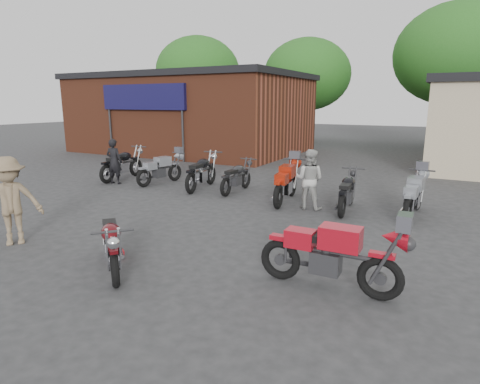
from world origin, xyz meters
The scene contains 18 objects.
ground centered at (0.00, 0.00, 0.00)m, with size 90.00×90.00×0.00m, color #2C2C2E.
brick_building centered at (-9.00, 14.00, 2.00)m, with size 12.00×8.00×4.00m, color brown.
tree_0 centered at (-14.00, 22.00, 4.10)m, with size 6.56×6.56×8.20m, color #185015, non-canonical shape.
tree_1 centered at (-5.00, 22.00, 3.70)m, with size 5.92×5.92×7.40m, color #185015, non-canonical shape.
tree_2 centered at (4.00, 22.00, 4.40)m, with size 7.04×7.04×8.80m, color #185015, non-canonical shape.
vintage_motorcycle centered at (-0.32, -0.78, 0.54)m, with size 1.87×0.62×1.08m, color #4F090E, non-canonical shape.
sportbike centered at (3.08, 0.27, 0.61)m, with size 2.10×0.69×1.22m, color red, non-canonical shape.
helmet centered at (-0.63, -0.37, 0.11)m, with size 0.25×0.25×0.23m, color red.
person_dark centered at (-5.75, 4.64, 0.78)m, with size 0.57×0.37×1.55m, color black.
person_light centered at (1.23, 4.66, 0.79)m, with size 0.77×0.60×1.58m, color #A9A8A4.
person_tan centered at (-3.05, -0.74, 0.88)m, with size 1.14×0.65×1.76m, color #7C674D.
row_bike_0 centered at (-6.08, 5.35, 0.62)m, with size 2.15×0.71×1.25m, color black, non-canonical shape.
row_bike_1 centered at (-4.36, 5.40, 0.56)m, with size 1.92×0.63×1.11m, color gray, non-canonical shape.
row_bike_2 centered at (-2.65, 5.39, 0.62)m, with size 2.13×0.70×1.24m, color black, non-canonical shape.
row_bike_3 centered at (-1.41, 5.50, 0.54)m, with size 1.85×0.61×1.07m, color black, non-canonical shape.
row_bike_4 centered at (0.43, 5.05, 0.62)m, with size 2.14×0.71×1.24m, color #AA220E, non-canonical shape.
row_bike_5 centered at (2.19, 4.91, 0.56)m, with size 1.93×0.64×1.12m, color black, non-canonical shape.
row_bike_6 centered at (3.76, 5.19, 0.58)m, with size 2.01×0.66×1.17m, color gray, non-canonical shape.
Camera 1 is at (4.56, -5.31, 2.79)m, focal length 30.00 mm.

